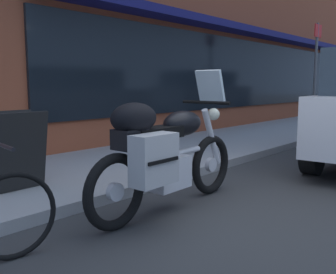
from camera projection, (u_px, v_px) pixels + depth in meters
ground_plane at (260, 213)px, 3.78m from camera, size 80.00×80.00×0.00m
storefront_building at (274, 29)px, 12.07m from camera, size 24.49×0.90×6.10m
sidewalk_curb at (322, 122)px, 12.15m from camera, size 30.00×2.42×0.12m
touring_motorcycle at (164, 151)px, 3.69m from camera, size 2.16×0.69×1.42m
sandwich_board_sign at (17, 150)px, 4.13m from camera, size 0.55×0.40×0.85m
parking_sign_pole at (316, 67)px, 9.97m from camera, size 0.44×0.07×2.70m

